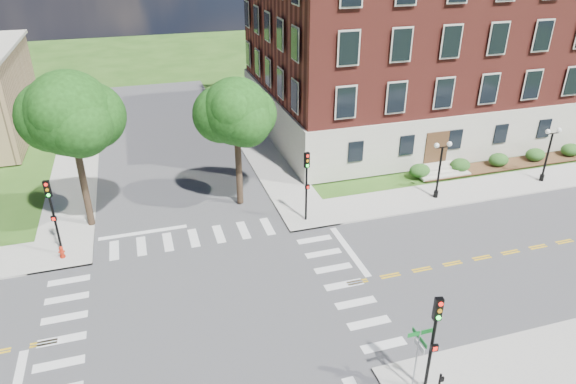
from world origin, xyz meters
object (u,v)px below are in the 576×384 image
object	(u,v)px
push_button_post	(440,384)
fire_hydrant	(62,252)
twin_lamp_east	(548,152)
traffic_signal_nw	(52,208)
street_sign_pole	(418,348)
traffic_signal_ne	(307,178)
traffic_signal_se	(434,334)
twin_lamp_west	(440,167)

from	to	relation	value
push_button_post	fire_hydrant	size ratio (longest dim) A/B	1.60
twin_lamp_east	push_button_post	world-z (taller)	twin_lamp_east
traffic_signal_nw	fire_hydrant	bearing A→B (deg)	-84.26
street_sign_pole	push_button_post	size ratio (longest dim) A/B	2.58
traffic_signal_nw	push_button_post	bearing A→B (deg)	-45.16
street_sign_pole	push_button_post	world-z (taller)	street_sign_pole
traffic_signal_ne	traffic_signal_se	bearing A→B (deg)	-89.35
twin_lamp_east	traffic_signal_se	bearing A→B (deg)	-141.38
traffic_signal_ne	fire_hydrant	xyz separation A→B (m)	(-15.11, 0.02, -2.72)
twin_lamp_west	fire_hydrant	xyz separation A→B (m)	(-25.10, -0.30, -2.06)
traffic_signal_ne	twin_lamp_east	world-z (taller)	traffic_signal_ne
traffic_signal_nw	twin_lamp_east	bearing A→B (deg)	-0.17
street_sign_pole	fire_hydrant	world-z (taller)	street_sign_pole
traffic_signal_se	traffic_signal_nw	xyz separation A→B (m)	(-15.32, 15.33, 0.00)
traffic_signal_se	fire_hydrant	bearing A→B (deg)	135.68
twin_lamp_west	fire_hydrant	world-z (taller)	twin_lamp_west
twin_lamp_east	fire_hydrant	bearing A→B (deg)	-179.48
twin_lamp_east	fire_hydrant	size ratio (longest dim) A/B	5.64
twin_lamp_west	twin_lamp_east	size ratio (longest dim) A/B	1.00
twin_lamp_west	traffic_signal_nw	bearing A→B (deg)	179.74
traffic_signal_se	traffic_signal_ne	xyz separation A→B (m)	(-0.17, 14.90, 0.00)
traffic_signal_se	twin_lamp_east	distance (m)	24.41
traffic_signal_ne	traffic_signal_nw	world-z (taller)	same
traffic_signal_nw	fire_hydrant	xyz separation A→B (m)	(0.04, -0.41, -2.72)
traffic_signal_ne	twin_lamp_west	distance (m)	10.01
twin_lamp_west	street_sign_pole	xyz separation A→B (m)	(-10.25, -14.95, -0.21)
traffic_signal_se	twin_lamp_east	xyz separation A→B (m)	(19.06, 15.23, -0.66)
traffic_signal_nw	twin_lamp_east	world-z (taller)	traffic_signal_nw
traffic_signal_nw	traffic_signal_ne	bearing A→B (deg)	-1.63
traffic_signal_nw	street_sign_pole	size ratio (longest dim) A/B	1.55
traffic_signal_ne	traffic_signal_nw	xyz separation A→B (m)	(-15.15, 0.43, 0.00)
street_sign_pole	traffic_signal_ne	bearing A→B (deg)	88.97
twin_lamp_west	push_button_post	distance (m)	18.37
push_button_post	fire_hydrant	bearing A→B (deg)	135.52
traffic_signal_se	traffic_signal_nw	bearing A→B (deg)	134.98
traffic_signal_nw	twin_lamp_west	bearing A→B (deg)	-0.26
twin_lamp_east	street_sign_pole	size ratio (longest dim) A/B	1.36
traffic_signal_nw	street_sign_pole	xyz separation A→B (m)	(14.89, -15.06, -0.88)
fire_hydrant	traffic_signal_nw	bearing A→B (deg)	95.74
traffic_signal_se	traffic_signal_ne	size ratio (longest dim) A/B	1.00
traffic_signal_nw	push_button_post	xyz separation A→B (m)	(15.67, -15.76, -2.39)
traffic_signal_ne	push_button_post	world-z (taller)	traffic_signal_ne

